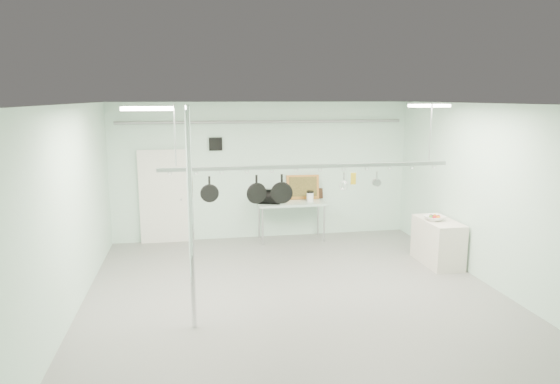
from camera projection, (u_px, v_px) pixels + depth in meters
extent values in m
plane|color=gray|center=(299.00, 302.00, 8.17)|extent=(8.00, 8.00, 0.00)
cube|color=silver|center=(301.00, 105.00, 7.57)|extent=(7.00, 8.00, 0.02)
cube|color=silver|center=(263.00, 171.00, 11.73)|extent=(7.00, 0.02, 3.20)
cube|color=silver|center=(500.00, 199.00, 8.48)|extent=(0.02, 8.00, 3.20)
cube|color=silver|center=(164.00, 198.00, 11.38)|extent=(1.10, 0.10, 2.20)
cube|color=black|center=(216.00, 144.00, 11.39)|extent=(0.30, 0.04, 0.30)
cylinder|color=gray|center=(263.00, 122.00, 11.42)|extent=(6.60, 0.07, 0.07)
cylinder|color=silver|center=(191.00, 221.00, 6.99)|extent=(0.08, 0.08, 3.20)
cube|color=#B1D1C3|center=(291.00, 203.00, 11.59)|extent=(1.60, 0.70, 0.05)
cylinder|color=#B7B7BC|center=(263.00, 226.00, 11.28)|extent=(0.04, 0.04, 0.86)
cylinder|color=#B7B7BC|center=(259.00, 220.00, 11.82)|extent=(0.04, 0.04, 0.86)
cylinder|color=#B7B7BC|center=(324.00, 223.00, 11.53)|extent=(0.04, 0.04, 0.86)
cylinder|color=#B7B7BC|center=(318.00, 218.00, 12.07)|extent=(0.04, 0.04, 0.86)
cube|color=beige|center=(438.00, 242.00, 9.99)|extent=(0.60, 1.20, 0.90)
cube|color=#B7B7BC|center=(308.00, 166.00, 8.08)|extent=(4.80, 0.06, 0.06)
cylinder|color=#B7B7BC|center=(175.00, 137.00, 7.62)|extent=(0.02, 0.02, 0.94)
cylinder|color=#B7B7BC|center=(430.00, 134.00, 8.35)|extent=(0.02, 0.02, 0.94)
cube|color=white|center=(148.00, 109.00, 6.42)|extent=(0.65, 0.30, 0.05)
cube|color=white|center=(429.00, 106.00, 8.58)|extent=(0.65, 0.30, 0.05)
imported|color=black|center=(270.00, 197.00, 11.47)|extent=(0.64, 0.53, 0.30)
cylinder|color=white|center=(310.00, 197.00, 11.62)|extent=(0.18, 0.18, 0.21)
cube|color=#C27534|center=(303.00, 187.00, 11.88)|extent=(0.79, 0.17, 0.58)
cube|color=black|center=(317.00, 193.00, 11.97)|extent=(0.30, 0.10, 0.25)
imported|color=white|center=(435.00, 218.00, 9.88)|extent=(0.47, 0.47, 0.10)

